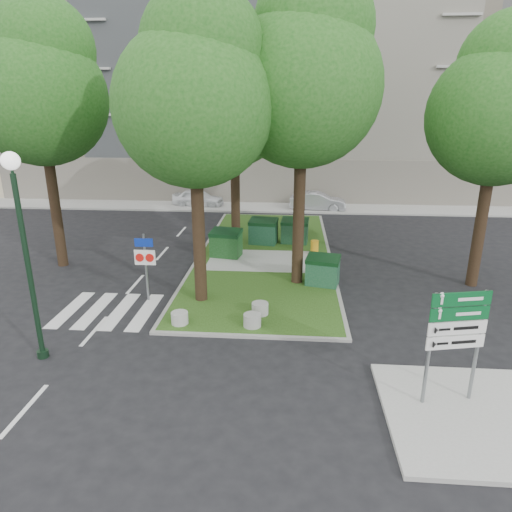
# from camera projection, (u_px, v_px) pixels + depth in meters

# --- Properties ---
(ground) EXTENTS (120.00, 120.00, 0.00)m
(ground) POSITION_uv_depth(u_px,v_px,m) (234.00, 336.00, 14.29)
(ground) COLOR black
(ground) RESTS_ON ground
(median_island) EXTENTS (6.00, 16.00, 0.12)m
(median_island) POSITION_uv_depth(u_px,v_px,m) (265.00, 255.00, 21.80)
(median_island) COLOR #244513
(median_island) RESTS_ON ground
(median_kerb) EXTENTS (6.30, 16.30, 0.10)m
(median_kerb) POSITION_uv_depth(u_px,v_px,m) (265.00, 255.00, 21.80)
(median_kerb) COLOR gray
(median_kerb) RESTS_ON ground
(sidewalk_corner) EXTENTS (5.00, 4.00, 0.12)m
(sidewalk_corner) POSITION_uv_depth(u_px,v_px,m) (495.00, 418.00, 10.48)
(sidewalk_corner) COLOR #999993
(sidewalk_corner) RESTS_ON ground
(building_sidewalk) EXTENTS (42.00, 3.00, 0.12)m
(building_sidewalk) POSITION_uv_depth(u_px,v_px,m) (267.00, 207.00, 31.76)
(building_sidewalk) COLOR #999993
(building_sidewalk) RESTS_ON ground
(zebra_crossing) EXTENTS (5.00, 3.00, 0.01)m
(zebra_crossing) POSITION_uv_depth(u_px,v_px,m) (133.00, 311.00, 15.98)
(zebra_crossing) COLOR silver
(zebra_crossing) RESTS_ON ground
(apartment_building) EXTENTS (41.00, 12.00, 16.00)m
(apartment_building) POSITION_uv_depth(u_px,v_px,m) (273.00, 90.00, 36.33)
(apartment_building) COLOR tan
(apartment_building) RESTS_ON ground
(tree_median_near_left) EXTENTS (5.20, 5.20, 10.53)m
(tree_median_near_left) POSITION_uv_depth(u_px,v_px,m) (196.00, 91.00, 14.49)
(tree_median_near_left) COLOR black
(tree_median_near_left) RESTS_ON ground
(tree_median_near_right) EXTENTS (5.60, 5.60, 11.46)m
(tree_median_near_right) POSITION_uv_depth(u_px,v_px,m) (306.00, 72.00, 15.91)
(tree_median_near_right) COLOR black
(tree_median_near_right) RESTS_ON ground
(tree_median_mid) EXTENTS (4.80, 4.80, 9.99)m
(tree_median_mid) POSITION_uv_depth(u_px,v_px,m) (236.00, 102.00, 20.71)
(tree_median_mid) COLOR black
(tree_median_mid) RESTS_ON ground
(tree_median_far) EXTENTS (5.80, 5.80, 11.93)m
(tree_median_far) POSITION_uv_depth(u_px,v_px,m) (306.00, 74.00, 22.88)
(tree_median_far) COLOR black
(tree_median_far) RESTS_ON ground
(tree_street_left) EXTENTS (5.40, 5.40, 11.00)m
(tree_street_left) POSITION_uv_depth(u_px,v_px,m) (41.00, 84.00, 18.21)
(tree_street_left) COLOR black
(tree_street_left) RESTS_ON ground
(tree_street_right) EXTENTS (5.00, 5.00, 10.06)m
(tree_street_right) POSITION_uv_depth(u_px,v_px,m) (502.00, 102.00, 16.18)
(tree_street_right) COLOR black
(tree_street_right) RESTS_ON ground
(dumpster_a) EXTENTS (1.54, 1.20, 1.30)m
(dumpster_a) POSITION_uv_depth(u_px,v_px,m) (226.00, 243.00, 21.23)
(dumpster_a) COLOR #0F3A12
(dumpster_a) RESTS_ON median_island
(dumpster_b) EXTENTS (1.53, 1.18, 1.30)m
(dumpster_b) POSITION_uv_depth(u_px,v_px,m) (263.00, 231.00, 23.21)
(dumpster_b) COLOR #113A23
(dumpster_b) RESTS_ON median_island
(dumpster_c) EXTENTS (1.46, 1.10, 1.27)m
(dumpster_c) POSITION_uv_depth(u_px,v_px,m) (295.00, 231.00, 23.34)
(dumpster_c) COLOR #0F321B
(dumpster_c) RESTS_ON median_island
(dumpster_d) EXTENTS (1.45, 1.16, 1.19)m
(dumpster_d) POSITION_uv_depth(u_px,v_px,m) (323.00, 271.00, 17.91)
(dumpster_d) COLOR #144226
(dumpster_d) RESTS_ON median_island
(bollard_left) EXTENTS (0.55, 0.55, 0.39)m
(bollard_left) POSITION_uv_depth(u_px,v_px,m) (180.00, 318.00, 14.80)
(bollard_left) COLOR #A1A29D
(bollard_left) RESTS_ON median_island
(bollard_right) EXTENTS (0.57, 0.57, 0.41)m
(bollard_right) POSITION_uv_depth(u_px,v_px,m) (252.00, 320.00, 14.62)
(bollard_right) COLOR gray
(bollard_right) RESTS_ON median_island
(bollard_mid) EXTENTS (0.57, 0.57, 0.40)m
(bollard_mid) POSITION_uv_depth(u_px,v_px,m) (260.00, 309.00, 15.46)
(bollard_mid) COLOR gray
(bollard_mid) RESTS_ON median_island
(litter_bin) EXTENTS (0.38, 0.38, 0.66)m
(litter_bin) POSITION_uv_depth(u_px,v_px,m) (314.00, 247.00, 21.64)
(litter_bin) COLOR gold
(litter_bin) RESTS_ON median_island
(street_lamp) EXTENTS (0.46, 0.46, 5.80)m
(street_lamp) POSITION_uv_depth(u_px,v_px,m) (23.00, 235.00, 11.96)
(street_lamp) COLOR black
(street_lamp) RESTS_ON ground
(traffic_sign_pole) EXTENTS (0.76, 0.08, 2.55)m
(traffic_sign_pole) POSITION_uv_depth(u_px,v_px,m) (145.00, 258.00, 16.39)
(traffic_sign_pole) COLOR slate
(traffic_sign_pole) RESTS_ON ground
(directional_sign) EXTENTS (1.39, 0.35, 2.83)m
(directional_sign) POSITION_uv_depth(u_px,v_px,m) (456.00, 330.00, 10.42)
(directional_sign) COLOR slate
(directional_sign) RESTS_ON sidewalk_corner
(car_white) EXTENTS (3.76, 1.90, 1.23)m
(car_white) POSITION_uv_depth(u_px,v_px,m) (198.00, 198.00, 32.13)
(car_white) COLOR white
(car_white) RESTS_ON ground
(car_silver) EXTENTS (3.90, 1.68, 1.25)m
(car_silver) POSITION_uv_depth(u_px,v_px,m) (318.00, 201.00, 30.95)
(car_silver) COLOR #A0A2A7
(car_silver) RESTS_ON ground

